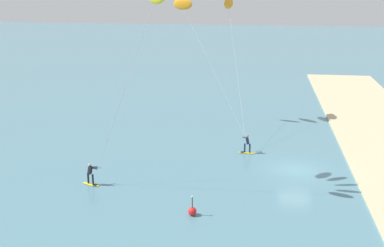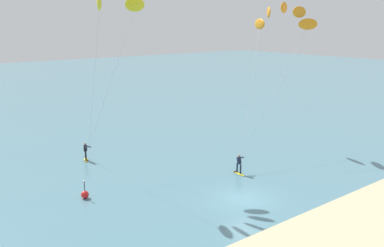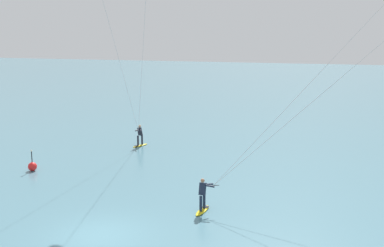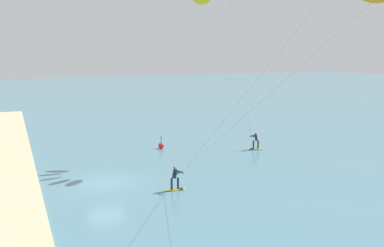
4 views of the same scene
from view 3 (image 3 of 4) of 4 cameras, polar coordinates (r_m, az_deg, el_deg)
name	(u,v)px [view 3 (image 3 of 4)]	position (r m, az deg, el deg)	size (l,w,h in m)	color
ground_plane	(101,235)	(20.82, -11.25, -13.47)	(240.00, 240.00, 0.00)	slate
marker_buoy	(32,166)	(30.94, -19.24, -5.05)	(0.56, 0.56, 1.38)	red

